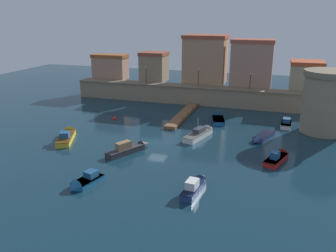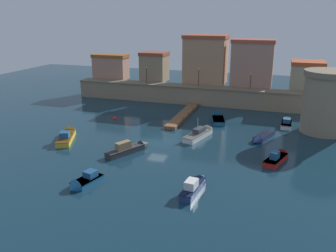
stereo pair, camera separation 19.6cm
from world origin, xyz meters
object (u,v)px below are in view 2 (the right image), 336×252
Objects in this scene: moored_boat_7 at (261,138)px; moored_boat_0 at (218,118)px; moored_boat_5 at (287,122)px; mooring_buoy_0 at (115,119)px; moored_boat_2 at (278,157)px; quay_lamp_2 at (251,78)px; moored_boat_4 at (83,182)px; moored_boat_1 at (195,185)px; moored_boat_3 at (67,135)px; moored_boat_6 at (130,148)px; moored_boat_8 at (201,133)px; quay_lamp_0 at (146,72)px; fortress_tower at (327,102)px; quay_lamp_1 at (199,74)px.

moored_boat_0 is at bearing -115.28° from moored_boat_7.
mooring_buoy_0 is (-27.51, -5.38, -0.43)m from moored_boat_5.
moored_boat_2 is 15.27m from moored_boat_5.
quay_lamp_2 is 12.49m from moored_boat_5.
moored_boat_1 is at bearing 117.09° from moored_boat_4.
quay_lamp_2 is at bearing 174.65° from moored_boat_4.
moored_boat_6 reaches higher than moored_boat_3.
moored_boat_5 is (10.83, 0.95, 0.09)m from moored_boat_0.
moored_boat_1 is 7.89× the size of mooring_buoy_0.
moored_boat_2 is 0.99× the size of moored_boat_7.
quay_lamp_2 is at bearing -64.99° from moored_boat_3.
moored_boat_7 is 8.09× the size of mooring_buoy_0.
moored_boat_2 is at bearing -20.36° from mooring_buoy_0.
moored_boat_1 reaches higher than moored_boat_7.
moored_boat_7 is 0.80× the size of moored_boat_8.
moored_boat_2 is 12.21m from moored_boat_8.
quay_lamp_2 is 0.53× the size of moored_boat_0.
quay_lamp_2 reaches higher than mooring_buoy_0.
moored_boat_6 is (-18.98, -18.26, 0.07)m from moored_boat_5.
moored_boat_8 is (15.68, -18.61, -5.24)m from quay_lamp_0.
moored_boat_1 is at bearing -137.40° from moored_boat_3.
moored_boat_4 is (-11.13, -2.64, -0.16)m from moored_boat_1.
moored_boat_0 is 0.97× the size of moored_boat_1.
mooring_buoy_0 is (-7.75, 22.93, -0.36)m from moored_boat_4.
moored_boat_4 is (-24.88, -26.25, -4.29)m from fortress_tower.
moored_boat_8 is at bearing -12.89° from moored_boat_6.
moored_boat_0 is at bearing 1.61° from moored_boat_6.
moored_boat_8 is at bearing 159.87° from moored_boat_0.
quay_lamp_1 is 29.05m from moored_boat_3.
moored_boat_8 is at bearing 16.63° from moored_boat_1.
moored_boat_0 is 0.85× the size of moored_boat_6.
fortress_tower is at bearing 150.26° from moored_boat_4.
quay_lamp_2 reaches higher than moored_boat_7.
moored_boat_3 is at bearing 106.56° from moored_boat_6.
quay_lamp_0 reaches higher than moored_boat_2.
fortress_tower is 33.12m from mooring_buoy_0.
mooring_buoy_0 is (-26.58, 9.87, -0.42)m from moored_boat_2.
quay_lamp_1 reaches higher than quay_lamp_2.
moored_boat_8 is (-11.70, -9.49, 0.05)m from moored_boat_5.
moored_boat_4 is 0.67× the size of moored_boat_6.
quay_lamp_1 is at bearing 21.88° from moored_boat_6.
moored_boat_7 is at bearing -36.20° from quay_lamp_0.
moored_boat_3 is 1.09× the size of moored_boat_6.
quay_lamp_2 is 12.04m from moored_boat_0.
moored_boat_5 reaches higher than moored_boat_7.
moored_boat_3 reaches higher than moored_boat_2.
moored_boat_8 reaches higher than moored_boat_6.
moored_boat_4 is (-8.93, -27.36, 0.03)m from moored_boat_0.
fortress_tower reaches higher than moored_boat_7.
quay_lamp_2 is 0.40× the size of moored_boat_8.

